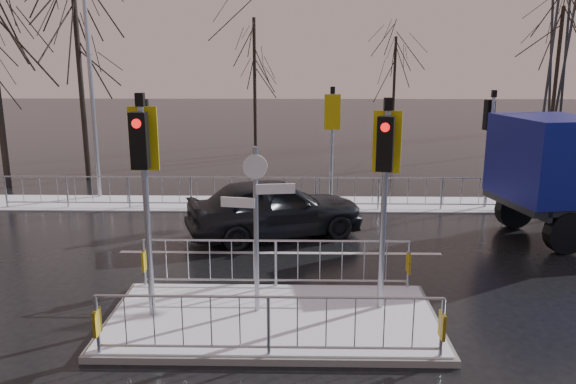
{
  "coord_description": "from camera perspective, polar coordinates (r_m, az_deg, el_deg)",
  "views": [
    {
      "loc": [
        0.46,
        -9.42,
        4.69
      ],
      "look_at": [
        0.22,
        2.8,
        1.8
      ],
      "focal_mm": 35.0,
      "sensor_mm": 36.0,
      "label": 1
    }
  ],
  "objects": [
    {
      "name": "ground",
      "position": [
        10.53,
        -1.54,
        -13.14
      ],
      "size": [
        120.0,
        120.0,
        0.0
      ],
      "primitive_type": "plane",
      "color": "black",
      "rests_on": "ground"
    },
    {
      "name": "snow_verge",
      "position": [
        18.62,
        -0.32,
        -1.21
      ],
      "size": [
        30.0,
        2.0,
        0.04
      ],
      "primitive_type": "cube",
      "color": "white",
      "rests_on": "ground"
    },
    {
      "name": "lane_markings",
      "position": [
        10.23,
        -1.63,
        -13.95
      ],
      "size": [
        8.0,
        11.38,
        0.01
      ],
      "color": "silver",
      "rests_on": "ground"
    },
    {
      "name": "traffic_island",
      "position": [
        10.37,
        -1.62,
        -11.18
      ],
      "size": [
        6.0,
        3.04,
        4.15
      ],
      "color": "slate",
      "rests_on": "ground"
    },
    {
      "name": "far_kerb_fixtures",
      "position": [
        17.89,
        0.57,
        1.47
      ],
      "size": [
        18.0,
        0.65,
        3.83
      ],
      "color": "#989DA6",
      "rests_on": "ground"
    },
    {
      "name": "car_far_lane",
      "position": [
        15.12,
        -1.33,
        -1.58
      ],
      "size": [
        5.1,
        3.39,
        1.61
      ],
      "primitive_type": "imported",
      "rotation": [
        0.0,
        0.0,
        1.91
      ],
      "color": "black",
      "rests_on": "ground"
    },
    {
      "name": "tree_near_b",
      "position": [
        23.5,
        -20.57,
        13.61
      ],
      "size": [
        4.0,
        4.0,
        7.55
      ],
      "color": "black",
      "rests_on": "ground"
    },
    {
      "name": "tree_far_a",
      "position": [
        31.51,
        -3.44,
        13.54
      ],
      "size": [
        3.75,
        3.75,
        7.08
      ],
      "color": "black",
      "rests_on": "ground"
    },
    {
      "name": "tree_far_b",
      "position": [
        33.88,
        10.8,
        12.23
      ],
      "size": [
        3.25,
        3.25,
        6.14
      ],
      "color": "black",
      "rests_on": "ground"
    },
    {
      "name": "tree_far_c",
      "position": [
        33.3,
        25.82,
        12.82
      ],
      "size": [
        4.0,
        4.0,
        7.55
      ],
      "color": "black",
      "rests_on": "ground"
    },
    {
      "name": "street_lamp_left",
      "position": [
        20.14,
        -19.32,
        12.02
      ],
      "size": [
        1.25,
        0.18,
        8.2
      ],
      "color": "#989DA6",
      "rests_on": "ground"
    }
  ]
}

